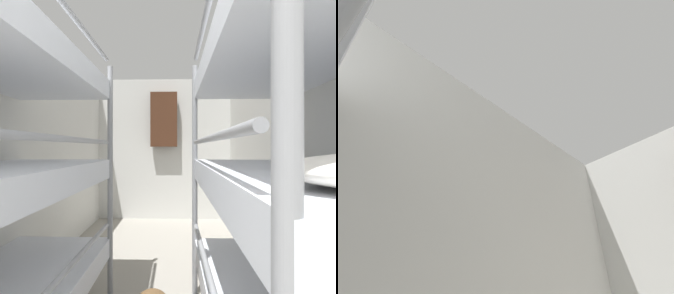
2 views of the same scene
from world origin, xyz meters
The scene contains 0 objects.
Camera 2 is at (0.00, 2.39, 0.90)m, focal length 28.00 mm.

